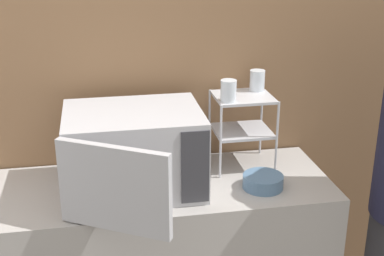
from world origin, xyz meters
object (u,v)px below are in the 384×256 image
(microwave, at_px, (133,152))
(bowl, at_px, (263,182))
(glass_front_left, at_px, (228,91))
(glass_back_right, at_px, (257,80))
(dish_rack, at_px, (243,116))

(microwave, xyz_separation_m, bowl, (0.52, -0.08, -0.14))
(microwave, height_order, glass_front_left, glass_front_left)
(glass_back_right, bearing_deg, microwave, -159.07)
(microwave, bearing_deg, glass_front_left, 12.15)
(glass_front_left, xyz_separation_m, bowl, (0.11, -0.17, -0.35))
(glass_back_right, bearing_deg, dish_rack, -140.73)
(microwave, distance_m, dish_rack, 0.52)
(dish_rack, bearing_deg, glass_front_left, -141.99)
(bowl, bearing_deg, glass_front_left, 122.87)
(dish_rack, xyz_separation_m, glass_back_right, (0.08, 0.07, 0.14))
(bowl, bearing_deg, dish_rack, 96.68)
(microwave, xyz_separation_m, glass_back_right, (0.58, 0.22, 0.21))
(glass_front_left, bearing_deg, bowl, -57.13)
(glass_front_left, height_order, bowl, glass_front_left)
(glass_front_left, distance_m, glass_back_right, 0.21)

